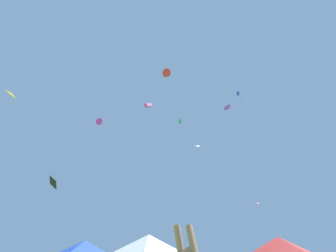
{
  "coord_description": "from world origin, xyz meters",
  "views": [
    {
      "loc": [
        -0.14,
        -5.29,
        1.38
      ],
      "look_at": [
        0.21,
        15.59,
        18.11
      ],
      "focal_mm": 20.78,
      "sensor_mm": 36.0,
      "label": 1
    }
  ],
  "objects_px": {
    "kite_purple_delta": "(227,107)",
    "kite_yellow_diamond": "(12,94)",
    "kite_blue_box": "(238,94)",
    "kite_red_diamond": "(257,203)",
    "kite_magenta_box": "(148,105)",
    "kite_green_delta": "(180,121)",
    "canopy_tent_blue": "(83,249)",
    "canopy_tent_white": "(148,245)",
    "kite_black_diamond": "(54,183)",
    "kite_magenta_delta": "(99,122)",
    "canopy_tent_red": "(281,247)",
    "kite_white_diamond": "(197,146)",
    "kite_red_delta": "(167,73)"
  },
  "relations": [
    {
      "from": "canopy_tent_blue",
      "to": "kite_green_delta",
      "type": "bearing_deg",
      "value": 59.49
    },
    {
      "from": "canopy_tent_blue",
      "to": "kite_yellow_diamond",
      "type": "height_order",
      "value": "kite_yellow_diamond"
    },
    {
      "from": "kite_magenta_delta",
      "to": "kite_purple_delta",
      "type": "bearing_deg",
      "value": -12.93
    },
    {
      "from": "kite_green_delta",
      "to": "kite_blue_box",
      "type": "xyz_separation_m",
      "value": [
        9.68,
        -8.09,
        -0.32
      ]
    },
    {
      "from": "canopy_tent_white",
      "to": "kite_red_diamond",
      "type": "bearing_deg",
      "value": 52.16
    },
    {
      "from": "kite_red_diamond",
      "to": "kite_magenta_delta",
      "type": "bearing_deg",
      "value": -174.62
    },
    {
      "from": "canopy_tent_blue",
      "to": "kite_yellow_diamond",
      "type": "distance_m",
      "value": 13.14
    },
    {
      "from": "kite_purple_delta",
      "to": "kite_yellow_diamond",
      "type": "bearing_deg",
      "value": -150.22
    },
    {
      "from": "canopy_tent_red",
      "to": "kite_yellow_diamond",
      "type": "height_order",
      "value": "kite_yellow_diamond"
    },
    {
      "from": "kite_black_diamond",
      "to": "kite_magenta_delta",
      "type": "height_order",
      "value": "kite_magenta_delta"
    },
    {
      "from": "kite_magenta_delta",
      "to": "kite_purple_delta",
      "type": "relative_size",
      "value": 1.11
    },
    {
      "from": "kite_blue_box",
      "to": "kite_magenta_delta",
      "type": "height_order",
      "value": "kite_blue_box"
    },
    {
      "from": "kite_magenta_box",
      "to": "kite_purple_delta",
      "type": "xyz_separation_m",
      "value": [
        13.57,
        0.17,
        -0.05
      ]
    },
    {
      "from": "canopy_tent_white",
      "to": "kite_black_diamond",
      "type": "height_order",
      "value": "kite_black_diamond"
    },
    {
      "from": "kite_green_delta",
      "to": "kite_yellow_diamond",
      "type": "bearing_deg",
      "value": -127.36
    },
    {
      "from": "canopy_tent_red",
      "to": "kite_magenta_box",
      "type": "relative_size",
      "value": 2.19
    },
    {
      "from": "kite_magenta_box",
      "to": "kite_green_delta",
      "type": "height_order",
      "value": "kite_green_delta"
    },
    {
      "from": "kite_yellow_diamond",
      "to": "kite_white_diamond",
      "type": "relative_size",
      "value": 1.0
    },
    {
      "from": "kite_purple_delta",
      "to": "kite_blue_box",
      "type": "bearing_deg",
      "value": -25.81
    },
    {
      "from": "kite_green_delta",
      "to": "kite_black_diamond",
      "type": "distance_m",
      "value": 24.7
    },
    {
      "from": "kite_yellow_diamond",
      "to": "kite_white_diamond",
      "type": "height_order",
      "value": "kite_white_diamond"
    },
    {
      "from": "kite_red_delta",
      "to": "canopy_tent_red",
      "type": "bearing_deg",
      "value": -38.48
    },
    {
      "from": "kite_green_delta",
      "to": "kite_white_diamond",
      "type": "bearing_deg",
      "value": 39.75
    },
    {
      "from": "kite_blue_box",
      "to": "kite_yellow_diamond",
      "type": "xyz_separation_m",
      "value": [
        -25.1,
        -12.1,
        -14.05
      ]
    },
    {
      "from": "kite_green_delta",
      "to": "kite_purple_delta",
      "type": "relative_size",
      "value": 0.84
    },
    {
      "from": "kite_red_diamond",
      "to": "kite_purple_delta",
      "type": "height_order",
      "value": "kite_purple_delta"
    },
    {
      "from": "kite_magenta_delta",
      "to": "kite_red_delta",
      "type": "xyz_separation_m",
      "value": [
        13.07,
        -12.83,
        -1.78
      ]
    },
    {
      "from": "canopy_tent_white",
      "to": "kite_green_delta",
      "type": "bearing_deg",
      "value": 78.63
    },
    {
      "from": "canopy_tent_red",
      "to": "kite_red_diamond",
      "type": "bearing_deg",
      "value": 66.41
    },
    {
      "from": "canopy_tent_white",
      "to": "kite_blue_box",
      "type": "height_order",
      "value": "kite_blue_box"
    },
    {
      "from": "canopy_tent_blue",
      "to": "kite_magenta_box",
      "type": "height_order",
      "value": "kite_magenta_box"
    },
    {
      "from": "canopy_tent_white",
      "to": "kite_white_diamond",
      "type": "relative_size",
      "value": 2.97
    },
    {
      "from": "kite_yellow_diamond",
      "to": "kite_magenta_delta",
      "type": "height_order",
      "value": "kite_magenta_delta"
    },
    {
      "from": "kite_magenta_delta",
      "to": "kite_red_diamond",
      "type": "bearing_deg",
      "value": 5.38
    },
    {
      "from": "kite_white_diamond",
      "to": "kite_red_delta",
      "type": "bearing_deg",
      "value": -110.46
    },
    {
      "from": "canopy_tent_blue",
      "to": "kite_red_diamond",
      "type": "bearing_deg",
      "value": 37.51
    },
    {
      "from": "canopy_tent_red",
      "to": "kite_purple_delta",
      "type": "xyz_separation_m",
      "value": [
        4.51,
        12.17,
        22.08
      ]
    },
    {
      "from": "canopy_tent_white",
      "to": "canopy_tent_red",
      "type": "bearing_deg",
      "value": 0.36
    },
    {
      "from": "kite_purple_delta",
      "to": "kite_white_diamond",
      "type": "height_order",
      "value": "kite_purple_delta"
    },
    {
      "from": "kite_black_diamond",
      "to": "kite_red_diamond",
      "type": "distance_m",
      "value": 29.99
    },
    {
      "from": "canopy_tent_red",
      "to": "kite_blue_box",
      "type": "height_order",
      "value": "kite_blue_box"
    },
    {
      "from": "canopy_tent_blue",
      "to": "kite_blue_box",
      "type": "xyz_separation_m",
      "value": [
        18.42,
        6.73,
        24.01
      ]
    },
    {
      "from": "kite_magenta_box",
      "to": "kite_magenta_delta",
      "type": "bearing_deg",
      "value": 150.79
    },
    {
      "from": "canopy_tent_red",
      "to": "canopy_tent_blue",
      "type": "relative_size",
      "value": 0.88
    },
    {
      "from": "kite_blue_box",
      "to": "kite_red_diamond",
      "type": "relative_size",
      "value": 1.62
    },
    {
      "from": "kite_red_diamond",
      "to": "kite_red_delta",
      "type": "distance_m",
      "value": 24.93
    },
    {
      "from": "kite_blue_box",
      "to": "kite_red_delta",
      "type": "relative_size",
      "value": 0.77
    },
    {
      "from": "kite_green_delta",
      "to": "kite_yellow_diamond",
      "type": "height_order",
      "value": "kite_green_delta"
    },
    {
      "from": "kite_blue_box",
      "to": "kite_magenta_delta",
      "type": "bearing_deg",
      "value": 165.92
    },
    {
      "from": "kite_green_delta",
      "to": "kite_black_diamond",
      "type": "relative_size",
      "value": 0.74
    }
  ]
}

